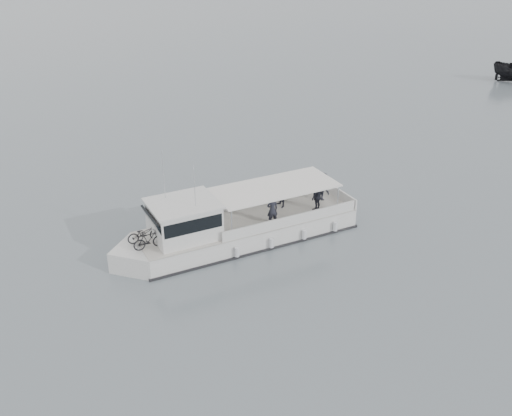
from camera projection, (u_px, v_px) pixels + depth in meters
ground at (307, 244)px, 28.46m from camera, size 1400.00×1400.00×0.00m
tour_boat at (228, 228)px, 28.09m from camera, size 12.85×4.65×5.35m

